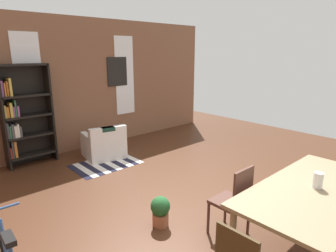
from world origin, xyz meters
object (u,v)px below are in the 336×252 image
Objects in this scene: dining_table at (315,194)px; potted_plant_by_shelf at (160,210)px; vase_on_table at (318,180)px; bookshelf_tall at (23,116)px; dining_chair_far_left at (234,199)px; armchair_white at (104,145)px.

dining_table is 5.21× the size of potted_plant_by_shelf.
vase_on_table is 5.32m from bookshelf_tall.
dining_chair_far_left is 0.46× the size of bookshelf_tall.
bookshelf_tall is at bearing 99.76° from potted_plant_by_shelf.
vase_on_table is 4.41m from armchair_white.
potted_plant_by_shelf is (-1.03, 1.55, -0.65)m from vase_on_table.
potted_plant_by_shelf is at bearing 123.36° from dining_chair_far_left.
dining_chair_far_left reaches higher than dining_table.
bookshelf_tall reaches higher than armchair_white.
dining_table is at bearing -87.04° from armchair_white.
vase_on_table reaches higher than potted_plant_by_shelf.
dining_chair_far_left is at bearing -75.33° from bookshelf_tall.
vase_on_table is 0.20× the size of dining_chair_far_left.
bookshelf_tall is (-1.62, 5.06, 0.34)m from dining_table.
dining_table is 5.32m from bookshelf_tall.
dining_chair_far_left is 4.49m from bookshelf_tall.
dining_chair_far_left is 1.00m from potted_plant_by_shelf.
dining_chair_far_left is at bearing -56.64° from potted_plant_by_shelf.
bookshelf_tall reaches higher than potted_plant_by_shelf.
potted_plant_by_shelf is (-0.52, 0.80, -0.29)m from dining_chair_far_left.
armchair_white is at bearing 92.96° from dining_table.
armchair_white is (0.26, 3.61, -0.23)m from dining_chair_far_left.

